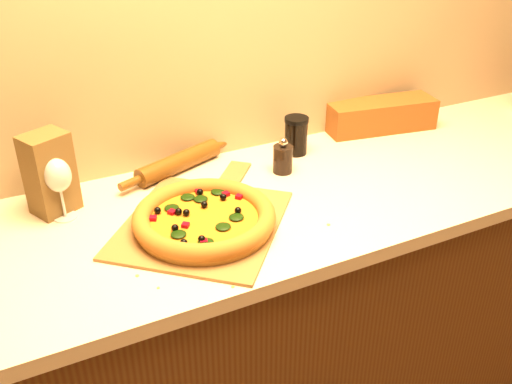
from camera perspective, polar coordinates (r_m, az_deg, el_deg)
name	(u,v)px	position (r m, az deg, el deg)	size (l,w,h in m)	color
cabinet	(261,328)	(1.86, 0.47, -13.45)	(2.80, 0.65, 0.86)	#4D2710
countertop	(261,206)	(1.59, 0.53, -1.41)	(2.84, 0.68, 0.04)	beige
pizza_peel	(204,220)	(1.48, -5.20, -2.84)	(0.57, 0.58, 0.01)	brown
pizza	(204,218)	(1.44, -5.18, -2.63)	(0.36, 0.36, 0.05)	gold
pepper_grinder	(283,158)	(1.71, 2.70, 3.41)	(0.06, 0.06, 0.11)	black
rolling_pin	(179,162)	(1.73, -7.73, 2.96)	(0.41, 0.18, 0.06)	#56300E
bread_bag	(380,115)	(2.05, 12.34, 7.52)	(0.38, 0.12, 0.11)	maroon
wine_glass	(58,177)	(1.52, -19.19, 1.43)	(0.07, 0.07, 0.17)	silver
paper_bag	(50,174)	(1.57, -19.93, 1.75)	(0.11, 0.09, 0.22)	brown
dark_jar	(296,135)	(1.82, 4.02, 5.67)	(0.08, 0.08, 0.12)	black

